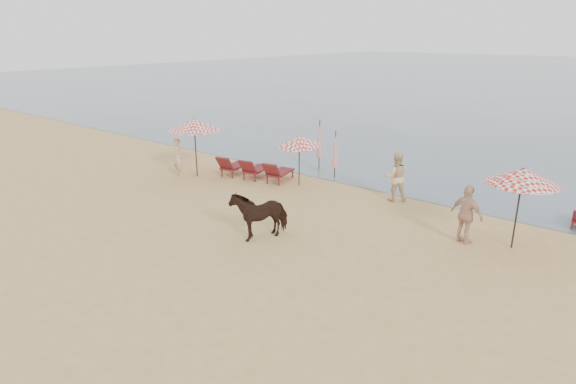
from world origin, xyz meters
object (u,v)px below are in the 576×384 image
object	(u,v)px
lounger_cluster_left	(254,168)
umbrella_open_left_a	(194,125)
cow	(260,213)
umbrella_closed_left	(320,139)
beachgoer_right_b	(467,215)
umbrella_closed_right	(335,149)
umbrella_open_right	(523,176)
umbrella_open_left_b	(299,141)
beachgoer_right_a	(396,177)
beachgoer_left	(179,157)

from	to	relation	value
lounger_cluster_left	umbrella_open_left_a	xyz separation A→B (m)	(-2.30, -1.39, 1.93)
cow	umbrella_closed_left	bearing A→B (deg)	132.95
umbrella_open_left_a	beachgoer_right_b	xyz separation A→B (m)	(12.23, 0.34, -1.46)
lounger_cluster_left	beachgoer_right_b	world-z (taller)	beachgoer_right_b
umbrella_closed_right	cow	size ratio (longest dim) A/B	1.19
lounger_cluster_left	beachgoer_right_b	size ratio (longest dim) A/B	1.81
umbrella_open_right	cow	world-z (taller)	umbrella_open_right
cow	umbrella_open_left_b	bearing A→B (deg)	135.29
umbrella_open_right	beachgoer_right_a	xyz separation A→B (m)	(-4.88, 1.75, -1.34)
lounger_cluster_left	umbrella_open_left_b	world-z (taller)	umbrella_open_left_b
cow	beachgoer_right_a	bearing A→B (deg)	93.84
umbrella_open_left_b	lounger_cluster_left	bearing A→B (deg)	170.53
umbrella_open_left_b	beachgoer_right_a	xyz separation A→B (m)	(4.14, 0.81, -1.00)
beachgoer_left	beachgoer_right_a	world-z (taller)	beachgoer_right_a
cow	beachgoer_right_a	distance (m)	6.20
umbrella_closed_left	umbrella_open_right	bearing A→B (deg)	-20.20
umbrella_open_left_a	umbrella_open_left_b	bearing A→B (deg)	19.24
lounger_cluster_left	umbrella_open_left_a	world-z (taller)	umbrella_open_left_a
lounger_cluster_left	beachgoer_right_a	world-z (taller)	beachgoer_right_a
lounger_cluster_left	umbrella_closed_right	world-z (taller)	umbrella_closed_right
umbrella_open_left_a	beachgoer_left	size ratio (longest dim) A/B	1.51
umbrella_open_left_b	beachgoer_right_b	xyz separation A→B (m)	(7.72, -1.51, -1.02)
umbrella_open_right	cow	distance (m)	8.03
umbrella_open_left_a	umbrella_closed_left	size ratio (longest dim) A/B	1.11
umbrella_open_right	umbrella_closed_left	distance (m)	10.53
beachgoer_left	lounger_cluster_left	bearing A→B (deg)	-132.10
cow	beachgoer_right_b	world-z (taller)	beachgoer_right_b
lounger_cluster_left	beachgoer_right_a	size ratio (longest dim) A/B	1.77
umbrella_open_right	beachgoer_right_a	distance (m)	5.35
umbrella_open_left_a	beachgoer_right_a	distance (m)	9.16
umbrella_open_left_b	beachgoer_right_a	size ratio (longest dim) A/B	1.17
umbrella_open_left_a	umbrella_open_right	size ratio (longest dim) A/B	1.05
lounger_cluster_left	umbrella_closed_right	distance (m)	3.75
beachgoer_left	beachgoer_right_b	world-z (taller)	beachgoer_right_b
umbrella_open_right	beachgoer_right_a	bearing A→B (deg)	152.36
umbrella_open_right	umbrella_closed_right	distance (m)	8.93
umbrella_closed_left	cow	world-z (taller)	umbrella_closed_left
umbrella_open_left_b	umbrella_closed_right	bearing A→B (deg)	50.92
lounger_cluster_left	umbrella_closed_right	bearing A→B (deg)	27.68
umbrella_closed_left	umbrella_open_left_b	bearing A→B (deg)	-72.57
lounger_cluster_left	beachgoer_left	distance (m)	3.52
umbrella_closed_left	beachgoer_left	distance (m)	6.65
umbrella_closed_left	cow	xyz separation A→B (m)	(3.17, -7.80, -0.71)
lounger_cluster_left	umbrella_closed_left	xyz separation A→B (m)	(1.36, 3.15, 1.01)
lounger_cluster_left	umbrella_open_left_a	distance (m)	3.31
lounger_cluster_left	cow	xyz separation A→B (m)	(4.53, -4.65, 0.30)
umbrella_open_left_b	beachgoer_right_a	bearing A→B (deg)	-10.32
umbrella_open_left_b	umbrella_open_right	distance (m)	9.07
umbrella_open_left_b	umbrella_closed_right	distance (m)	2.06
umbrella_open_left_b	umbrella_closed_left	distance (m)	2.85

